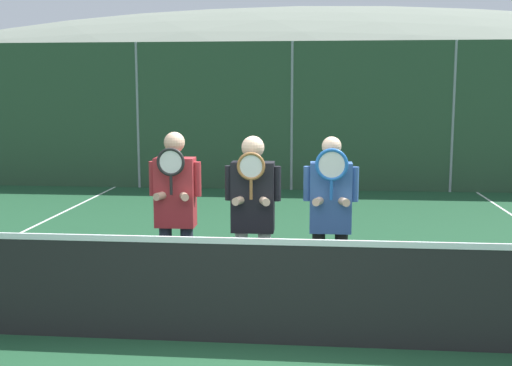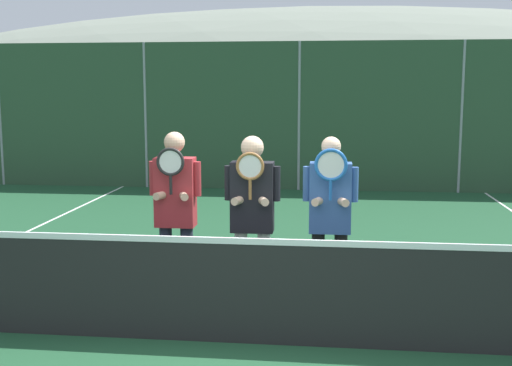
% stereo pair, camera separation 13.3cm
% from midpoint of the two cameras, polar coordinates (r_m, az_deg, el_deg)
% --- Properties ---
extents(ground_plane, '(120.00, 120.00, 0.00)m').
position_cam_midpoint_polar(ground_plane, '(6.00, -1.06, -14.07)').
color(ground_plane, '#1E4C2D').
extents(hill_distant, '(100.42, 55.79, 19.53)m').
position_cam_midpoint_polar(hill_distant, '(65.05, 4.88, 6.33)').
color(hill_distant, gray).
rests_on(hill_distant, ground_plane).
extents(clubhouse_building, '(21.00, 5.50, 3.33)m').
position_cam_midpoint_polar(clubhouse_building, '(22.35, 8.68, 6.73)').
color(clubhouse_building, beige).
rests_on(clubhouse_building, ground_plane).
extents(fence_back, '(21.41, 0.06, 3.34)m').
position_cam_midpoint_polar(fence_back, '(14.56, 2.94, 5.93)').
color(fence_back, gray).
rests_on(fence_back, ground_plane).
extents(tennis_net, '(11.14, 0.09, 1.08)m').
position_cam_midpoint_polar(tennis_net, '(5.83, -1.08, -9.47)').
color(tennis_net, gray).
rests_on(tennis_net, ground_plane).
extents(player_leftmost, '(0.54, 0.34, 1.86)m').
position_cam_midpoint_polar(player_leftmost, '(6.59, -7.75, -2.19)').
color(player_leftmost, '#232838').
rests_on(player_leftmost, ground_plane).
extents(player_center_left, '(0.56, 0.34, 1.84)m').
position_cam_midpoint_polar(player_center_left, '(6.36, -0.88, -2.50)').
color(player_center_left, white).
rests_on(player_center_left, ground_plane).
extents(player_center_right, '(0.54, 0.34, 1.83)m').
position_cam_midpoint_polar(player_center_right, '(6.39, 6.04, -2.72)').
color(player_center_right, black).
rests_on(player_center_right, ground_plane).
extents(car_far_left, '(4.41, 2.07, 1.79)m').
position_cam_midpoint_polar(car_far_left, '(19.02, -15.91, 3.90)').
color(car_far_left, slate).
rests_on(car_far_left, ground_plane).
extents(car_left_of_center, '(4.71, 2.03, 1.76)m').
position_cam_midpoint_polar(car_left_of_center, '(18.29, 0.10, 4.02)').
color(car_left_of_center, silver).
rests_on(car_left_of_center, ground_plane).
extents(car_center, '(4.43, 1.90, 1.87)m').
position_cam_midpoint_polar(car_center, '(18.27, 16.58, 3.80)').
color(car_center, '#B2B7BC').
rests_on(car_center, ground_plane).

